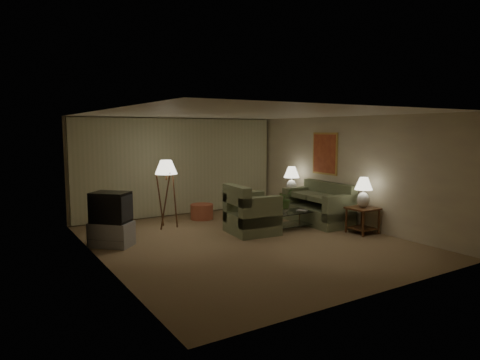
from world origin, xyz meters
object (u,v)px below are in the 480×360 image
object	(u,v)px
vase	(285,209)
table_lamp_near	(363,190)
table_lamp_far	(292,178)
coffee_table	(289,217)
armchair	(252,214)
crt_tv	(111,207)
side_table_near	(363,215)
side_table_far	(291,200)
sofa	(318,207)
floor_lamp	(167,193)
ottoman	(202,212)
tv_cabinet	(112,234)

from	to	relation	value
vase	table_lamp_near	bearing A→B (deg)	-44.10
table_lamp_far	coffee_table	bearing A→B (deg)	-130.17
armchair	crt_tv	size ratio (longest dim) A/B	1.44
table_lamp_near	crt_tv	bearing A→B (deg)	159.39
side_table_near	crt_tv	xyz separation A→B (m)	(-5.20, 1.96, 0.39)
armchair	side_table_far	distance (m)	2.49
armchair	vase	xyz separation A→B (m)	(0.86, -0.10, 0.04)
sofa	table_lamp_far	size ratio (longest dim) A/B	2.59
table_lamp_far	floor_lamp	xyz separation A→B (m)	(-3.60, 0.31, -0.18)
armchair	table_lamp_far	distance (m)	2.56
table_lamp_far	floor_lamp	world-z (taller)	floor_lamp
table_lamp_near	ottoman	xyz separation A→B (m)	(-2.42, 3.36, -0.81)
table_lamp_far	ottoman	bearing A→B (deg)	162.49
armchair	table_lamp_far	bearing A→B (deg)	-54.20
side_table_far	floor_lamp	size ratio (longest dim) A/B	0.36
sofa	ottoman	xyz separation A→B (m)	(-2.27, 2.01, -0.21)
side_table_far	coffee_table	xyz separation A→B (m)	(-1.14, -1.35, -0.12)
crt_tv	ottoman	xyz separation A→B (m)	(2.78, 1.41, -0.61)
armchair	side_table_far	xyz separation A→B (m)	(2.15, 1.25, -0.04)
vase	crt_tv	bearing A→B (deg)	169.77
table_lamp_near	tv_cabinet	world-z (taller)	table_lamp_near
side_table_near	tv_cabinet	xyz separation A→B (m)	(-5.20, 1.96, -0.17)
floor_lamp	table_lamp_far	bearing A→B (deg)	-4.86
tv_cabinet	floor_lamp	bearing A→B (deg)	75.71
armchair	vase	bearing A→B (deg)	-91.07
sofa	armchair	bearing A→B (deg)	-86.89
side_table_near	crt_tv	world-z (taller)	crt_tv
side_table_near	tv_cabinet	world-z (taller)	side_table_near
side_table_far	ottoman	bearing A→B (deg)	162.49
side_table_near	floor_lamp	xyz separation A→B (m)	(-3.60, 2.91, 0.44)
floor_lamp	side_table_far	bearing A→B (deg)	-4.86
crt_tv	armchair	bearing A→B (deg)	33.82
armchair	ottoman	xyz separation A→B (m)	(-0.27, 2.01, -0.24)
side_table_far	crt_tv	size ratio (longest dim) A/B	0.69
tv_cabinet	ottoman	size ratio (longest dim) A/B	1.57
crt_tv	tv_cabinet	bearing A→B (deg)	0.00
sofa	table_lamp_near	xyz separation A→B (m)	(0.15, -1.35, 0.60)
floor_lamp	ottoman	world-z (taller)	floor_lamp
table_lamp_near	vase	size ratio (longest dim) A/B	5.06
side_table_near	crt_tv	bearing A→B (deg)	159.39
table_lamp_far	crt_tv	world-z (taller)	table_lamp_far
table_lamp_far	sofa	bearing A→B (deg)	-96.84
coffee_table	floor_lamp	bearing A→B (deg)	146.04
table_lamp_near	table_lamp_far	size ratio (longest dim) A/B	0.93
armchair	side_table_near	bearing A→B (deg)	-116.45
side_table_near	floor_lamp	distance (m)	4.65
armchair	crt_tv	xyz separation A→B (m)	(-3.05, 0.60, 0.36)
table_lamp_near	table_lamp_far	world-z (taller)	table_lamp_far
crt_tv	ottoman	bearing A→B (deg)	71.92
coffee_table	crt_tv	size ratio (longest dim) A/B	1.39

